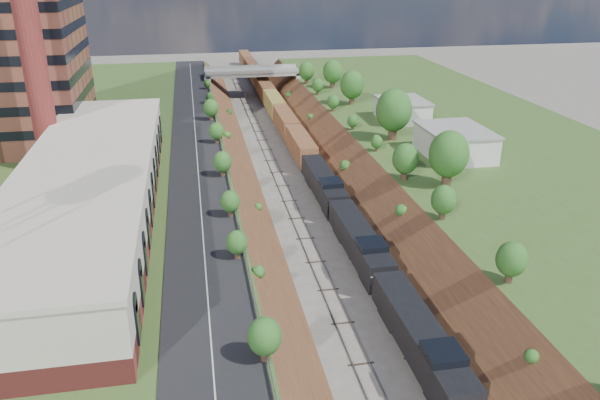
{
  "coord_description": "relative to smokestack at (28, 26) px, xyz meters",
  "views": [
    {
      "loc": [
        -15.63,
        -28.2,
        33.17
      ],
      "look_at": [
        -3.57,
        36.29,
        6.0
      ],
      "focal_mm": 35.0,
      "sensor_mm": 36.0,
      "label": 1
    }
  ],
  "objects": [
    {
      "name": "road",
      "position": [
        20.5,
        4.0,
        -19.95
      ],
      "size": [
        8.0,
        180.0,
        0.1
      ],
      "primitive_type": "cube",
      "color": "black",
      "rests_on": "platform_left"
    },
    {
      "name": "freight_train",
      "position": [
        38.6,
        35.88,
        -22.37
      ],
      "size": [
        3.06,
        172.34,
        4.58
      ],
      "color": "black",
      "rests_on": "ground"
    },
    {
      "name": "commercial_building",
      "position": [
        8.0,
        -18.0,
        -16.49
      ],
      "size": [
        14.3,
        62.3,
        7.0
      ],
      "color": "maroon",
      "rests_on": "platform_left"
    },
    {
      "name": "rail_left_track",
      "position": [
        33.4,
        4.0,
        -24.91
      ],
      "size": [
        1.58,
        180.0,
        0.18
      ],
      "primitive_type": "cube",
      "color": "gray",
      "rests_on": "ground"
    },
    {
      "name": "embankment_left",
      "position": [
        25.0,
        4.0,
        -25.0
      ],
      "size": [
        10.0,
        180.0,
        10.0
      ],
      "primitive_type": "cube",
      "rotation": [
        0.0,
        0.79,
        0.0
      ],
      "color": "brown",
      "rests_on": "ground"
    },
    {
      "name": "smokestack",
      "position": [
        0.0,
        0.0,
        0.0
      ],
      "size": [
        3.2,
        3.2,
        40.0
      ],
      "primitive_type": "cylinder",
      "color": "maroon",
      "rests_on": "platform_left"
    },
    {
      "name": "rail_right_track",
      "position": [
        38.6,
        4.0,
        -24.91
      ],
      "size": [
        1.58,
        180.0,
        0.18
      ],
      "primitive_type": "cube",
      "color": "gray",
      "rests_on": "ground"
    },
    {
      "name": "white_building_near",
      "position": [
        59.5,
        -4.0,
        -18.0
      ],
      "size": [
        9.0,
        12.0,
        4.0
      ],
      "primitive_type": "cube",
      "color": "silver",
      "rests_on": "platform_right"
    },
    {
      "name": "guardrail",
      "position": [
        24.6,
        3.8,
        -19.45
      ],
      "size": [
        0.1,
        171.0,
        0.7
      ],
      "color": "#99999E",
      "rests_on": "platform_left"
    },
    {
      "name": "overpass",
      "position": [
        36.0,
        66.0,
        -20.08
      ],
      "size": [
        24.5,
        8.3,
        7.4
      ],
      "color": "gray",
      "rests_on": "ground"
    },
    {
      "name": "white_building_far",
      "position": [
        59.0,
        18.0,
        -18.2
      ],
      "size": [
        8.0,
        10.0,
        3.6
      ],
      "primitive_type": "cube",
      "color": "silver",
      "rests_on": "platform_right"
    },
    {
      "name": "platform_left",
      "position": [
        3.0,
        4.0,
        -22.5
      ],
      "size": [
        44.0,
        180.0,
        5.0
      ],
      "primitive_type": "cube",
      "color": "#3F5824",
      "rests_on": "ground"
    },
    {
      "name": "embankment_right",
      "position": [
        47.0,
        4.0,
        -25.0
      ],
      "size": [
        10.0,
        180.0,
        10.0
      ],
      "primitive_type": "cube",
      "rotation": [
        0.0,
        0.79,
        0.0
      ],
      "color": "brown",
      "rests_on": "ground"
    },
    {
      "name": "tree_right_large",
      "position": [
        53.0,
        -16.0,
        -15.62
      ],
      "size": [
        5.25,
        5.25,
        7.61
      ],
      "color": "#473323",
      "rests_on": "platform_right"
    },
    {
      "name": "tree_left_crest",
      "position": [
        24.2,
        -36.0,
        -17.96
      ],
      "size": [
        2.45,
        2.45,
        3.55
      ],
      "color": "#473323",
      "rests_on": "platform_left"
    },
    {
      "name": "platform_right",
      "position": [
        69.0,
        4.0,
        -22.5
      ],
      "size": [
        44.0,
        180.0,
        5.0
      ],
      "primitive_type": "cube",
      "color": "#3F5824",
      "rests_on": "ground"
    }
  ]
}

